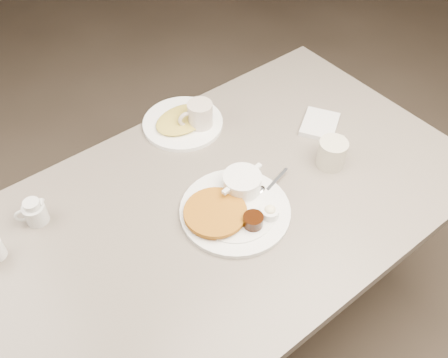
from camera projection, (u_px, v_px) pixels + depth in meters
diner_table at (228, 232)px, 1.58m from camera, size 1.50×0.90×0.75m
main_plate at (234, 205)px, 1.41m from camera, size 0.41×0.36×0.07m
coffee_mug_near at (332, 152)px, 1.52m from camera, size 0.14×0.11×0.09m
napkin at (320, 124)px, 1.66m from camera, size 0.18×0.17×0.02m
coffee_mug_far at (199, 116)px, 1.63m from camera, size 0.13×0.10×0.10m
creamer_right at (34, 212)px, 1.37m from camera, size 0.09×0.08×0.08m
hash_plate at (183, 122)px, 1.66m from camera, size 0.29×0.29×0.04m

